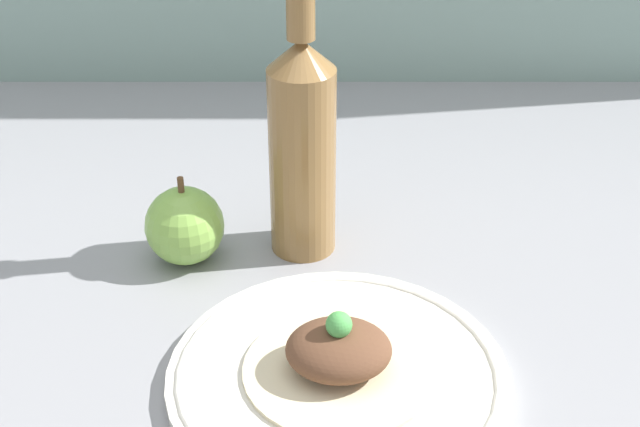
{
  "coord_description": "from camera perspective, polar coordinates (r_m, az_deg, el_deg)",
  "views": [
    {
      "loc": [
        4.96,
        -65.41,
        50.43
      ],
      "look_at": [
        4.86,
        -0.14,
        10.15
      ],
      "focal_mm": 50.0,
      "sensor_mm": 36.0,
      "label": 1
    }
  ],
  "objects": [
    {
      "name": "apple",
      "position": [
        0.88,
        -8.59,
        -0.76
      ],
      "size": [
        7.77,
        7.77,
        9.25
      ],
      "color": "#84B74C",
      "rests_on": "ground_plane"
    },
    {
      "name": "plate",
      "position": [
        0.74,
        1.24,
        -10.36
      ],
      "size": [
        28.18,
        28.18,
        1.53
      ],
      "color": "silver",
      "rests_on": "ground_plane"
    },
    {
      "name": "plated_food",
      "position": [
        0.73,
        1.26,
        -9.03
      ],
      "size": [
        15.68,
        15.68,
        5.97
      ],
      "color": "beige",
      "rests_on": "plate"
    },
    {
      "name": "cider_bottle",
      "position": [
        0.85,
        -1.07,
        4.6
      ],
      "size": [
        6.48,
        6.48,
        28.99
      ],
      "color": "olive",
      "rests_on": "ground_plane"
    },
    {
      "name": "ground_plane",
      "position": [
        0.84,
        -3.35,
        -7.02
      ],
      "size": [
        180.0,
        110.0,
        4.0
      ],
      "primitive_type": "cube",
      "color": "gray"
    }
  ]
}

